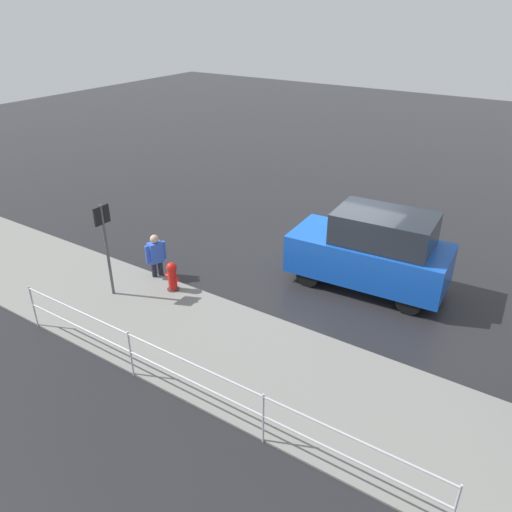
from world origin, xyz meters
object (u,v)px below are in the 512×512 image
object	(u,v)px
pedestrian	(156,254)
sign_post	(105,238)
fire_hydrant	(172,277)
moving_hatchback	(372,251)

from	to	relation	value
pedestrian	sign_post	world-z (taller)	sign_post
fire_hydrant	sign_post	xyz separation A→B (m)	(1.12, 0.96, 1.18)
pedestrian	sign_post	distance (m)	1.59
fire_hydrant	pedestrian	size ratio (longest dim) A/B	0.66
sign_post	moving_hatchback	bearing A→B (deg)	-143.12
moving_hatchback	fire_hydrant	world-z (taller)	moving_hatchback
pedestrian	fire_hydrant	bearing A→B (deg)	158.93
sign_post	fire_hydrant	bearing A→B (deg)	-139.30
moving_hatchback	fire_hydrant	distance (m)	5.03
moving_hatchback	sign_post	bearing A→B (deg)	36.88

